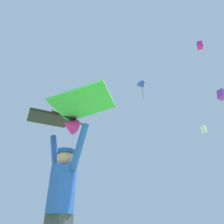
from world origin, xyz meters
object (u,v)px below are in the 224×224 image
object	(u,v)px
distant_kite_magenta_mid_left	(200,45)
distant_kite_white_low_right	(204,129)
distant_kite_purple_mid_right	(222,95)
held_stunt_kite	(66,115)
kite_flyer_person	(60,203)
distant_kite_blue_high_right	(142,86)

from	to	relation	value
distant_kite_magenta_mid_left	distant_kite_white_low_right	bearing A→B (deg)	126.07
distant_kite_white_low_right	distant_kite_purple_mid_right	xyz separation A→B (m)	(2.01, 5.74, 6.44)
distant_kite_white_low_right	distant_kite_purple_mid_right	bearing A→B (deg)	70.70
held_stunt_kite	distant_kite_purple_mid_right	bearing A→B (deg)	89.86
held_stunt_kite	distant_kite_magenta_mid_left	size ratio (longest dim) A/B	2.13
held_stunt_kite	distant_kite_purple_mid_right	size ratio (longest dim) A/B	1.23
kite_flyer_person	held_stunt_kite	size ratio (longest dim) A/B	1.10
distant_kite_white_low_right	distant_kite_magenta_mid_left	bearing A→B (deg)	-53.93
held_stunt_kite	distant_kite_blue_high_right	world-z (taller)	distant_kite_blue_high_right
kite_flyer_person	distant_kite_white_low_right	size ratio (longest dim) A/B	2.37
kite_flyer_person	distant_kite_purple_mid_right	world-z (taller)	distant_kite_purple_mid_right
kite_flyer_person	distant_kite_blue_high_right	world-z (taller)	distant_kite_blue_high_right
distant_kite_white_low_right	kite_flyer_person	bearing A→B (deg)	-84.08
distant_kite_white_low_right	distant_kite_magenta_mid_left	xyz separation A→B (m)	(2.12, -2.90, 7.97)
held_stunt_kite	distant_kite_white_low_right	distance (m)	20.29
distant_kite_magenta_mid_left	distant_kite_purple_mid_right	bearing A→B (deg)	90.69
distant_kite_blue_high_right	distant_kite_magenta_mid_left	xyz separation A→B (m)	(7.52, -0.92, 1.31)
held_stunt_kite	distant_kite_magenta_mid_left	xyz separation A→B (m)	(0.16, 16.03, 15.00)
distant_kite_white_low_right	distant_kite_magenta_mid_left	world-z (taller)	distant_kite_magenta_mid_left
distant_kite_magenta_mid_left	distant_kite_purple_mid_right	xyz separation A→B (m)	(-0.10, 8.65, -1.52)
distant_kite_purple_mid_right	kite_flyer_person	bearing A→B (deg)	-90.13
distant_kite_white_low_right	distant_kite_purple_mid_right	distance (m)	8.86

